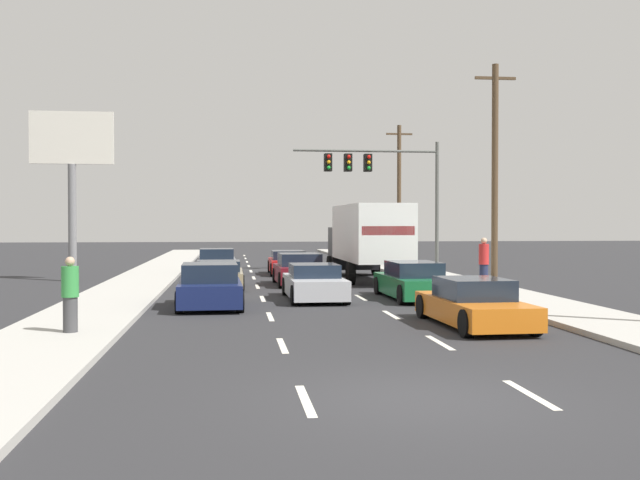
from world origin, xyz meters
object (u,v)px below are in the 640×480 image
utility_pole_far (399,191)px  pedestrian_near_corner (484,262)px  car_silver (314,283)px  box_truck (367,236)px  car_tan (221,276)px  car_gray (217,263)px  roadside_billboard (72,162)px  car_maroon (299,270)px  car_orange (474,305)px  car_green (413,282)px  car_navy (210,287)px  pedestrian_mid_block (70,295)px  car_red (288,263)px  traffic_signal_mast (373,172)px  utility_pole_mid (495,171)px

utility_pole_far → pedestrian_near_corner: (-1.91, -23.15, -3.67)m
car_silver → box_truck: 8.97m
utility_pole_far → car_tan: bearing=-119.5°
car_gray → roadside_billboard: size_ratio=0.54×
car_maroon → car_tan: bearing=-155.1°
box_truck → car_orange: 15.32m
car_silver → utility_pole_far: bearing=71.3°
car_tan → car_green: (6.56, -4.76, 0.07)m
car_tan → utility_pole_far: size_ratio=0.44×
car_green → car_orange: 6.90m
car_navy → pedestrian_mid_block: size_ratio=2.44×
box_truck → car_red: bearing=125.6°
car_silver → box_truck: size_ratio=0.50×
box_truck → car_maroon: bearing=-147.4°
car_gray → utility_pole_far: 18.25m
car_orange → car_red: bearing=99.1°
car_silver → pedestrian_mid_block: bearing=-128.7°
car_orange → car_navy: bearing=143.0°
car_orange → pedestrian_mid_block: pedestrian_mid_block is taller
car_green → traffic_signal_mast: 16.34m
car_tan → car_navy: 6.64m
car_maroon → car_red: bearing=89.8°
car_maroon → car_silver: (-0.04, -6.12, -0.06)m
car_tan → car_navy: (-0.24, -6.63, 0.10)m
roadside_billboard → utility_pole_mid: bearing=-9.5°
utility_pole_far → car_red: bearing=-123.8°
car_maroon → car_green: 7.09m
car_maroon → pedestrian_mid_block: 15.45m
car_green → pedestrian_near_corner: pedestrian_near_corner is taller
car_silver → car_red: bearing=89.7°
car_gray → car_maroon: car_maroon is taller
car_gray → car_silver: car_gray is taller
car_navy → utility_pole_mid: (11.96, 8.32, 4.23)m
car_navy → utility_pole_far: utility_pole_far is taller
car_navy → car_silver: size_ratio=0.91×
traffic_signal_mast → box_truck: bearing=-102.4°
car_gray → pedestrian_near_corner: size_ratio=2.16×
car_silver → box_truck: (3.30, 8.21, 1.43)m
car_silver → car_maroon: bearing=89.6°
car_silver → box_truck: box_truck is taller
car_tan → car_green: car_green is taller
car_navy → roadside_billboard: 13.84m
box_truck → roadside_billboard: size_ratio=1.20×
car_gray → car_tan: bearing=-87.9°
utility_pole_far → roadside_billboard: size_ratio=1.23×
car_red → traffic_signal_mast: 7.32m
car_red → traffic_signal_mast: (4.82, 2.69, 4.81)m
car_gray → roadside_billboard: 8.45m
car_tan → car_silver: bearing=-55.4°
car_silver → car_orange: 7.75m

